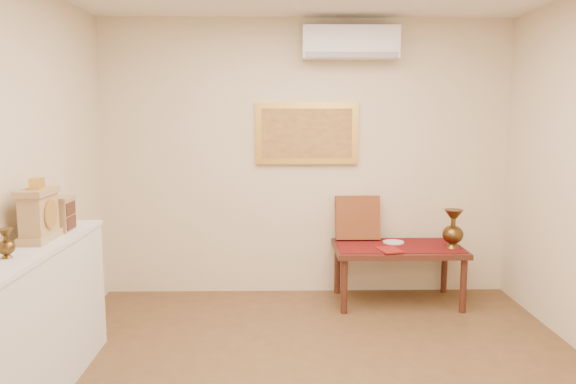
{
  "coord_description": "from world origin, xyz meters",
  "views": [
    {
      "loc": [
        -0.29,
        -3.27,
        1.8
      ],
      "look_at": [
        -0.2,
        1.15,
        1.17
      ],
      "focal_mm": 35.0,
      "sensor_mm": 36.0,
      "label": 1
    }
  ],
  "objects_px": {
    "wooden_chest": "(60,214)",
    "low_table": "(398,253)",
    "mantel_clock": "(39,214)",
    "brass_urn_tall": "(453,224)",
    "display_ledge": "(24,331)"
  },
  "relations": [
    {
      "from": "wooden_chest",
      "to": "mantel_clock",
      "type": "bearing_deg",
      "value": -93.43
    },
    {
      "from": "brass_urn_tall",
      "to": "low_table",
      "type": "bearing_deg",
      "value": 168.61
    },
    {
      "from": "display_ledge",
      "to": "wooden_chest",
      "type": "relative_size",
      "value": 8.28
    },
    {
      "from": "display_ledge",
      "to": "wooden_chest",
      "type": "distance_m",
      "value": 0.86
    },
    {
      "from": "display_ledge",
      "to": "low_table",
      "type": "distance_m",
      "value": 3.27
    },
    {
      "from": "display_ledge",
      "to": "wooden_chest",
      "type": "bearing_deg",
      "value": 87.97
    },
    {
      "from": "brass_urn_tall",
      "to": "mantel_clock",
      "type": "relative_size",
      "value": 1.06
    },
    {
      "from": "wooden_chest",
      "to": "low_table",
      "type": "distance_m",
      "value": 3.01
    },
    {
      "from": "brass_urn_tall",
      "to": "mantel_clock",
      "type": "bearing_deg",
      "value": -154.89
    },
    {
      "from": "brass_urn_tall",
      "to": "low_table",
      "type": "relative_size",
      "value": 0.36
    },
    {
      "from": "mantel_clock",
      "to": "wooden_chest",
      "type": "bearing_deg",
      "value": 86.57
    },
    {
      "from": "low_table",
      "to": "display_ledge",
      "type": "bearing_deg",
      "value": -144.9
    },
    {
      "from": "low_table",
      "to": "brass_urn_tall",
      "type": "bearing_deg",
      "value": -11.39
    },
    {
      "from": "mantel_clock",
      "to": "display_ledge",
      "type": "bearing_deg",
      "value": -90.65
    },
    {
      "from": "mantel_clock",
      "to": "wooden_chest",
      "type": "distance_m",
      "value": 0.3
    }
  ]
}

